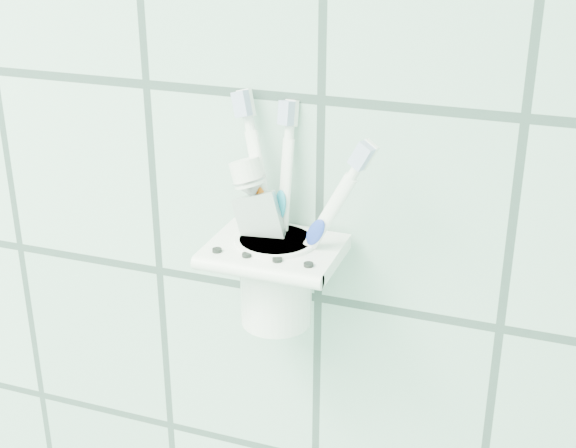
% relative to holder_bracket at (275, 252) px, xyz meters
% --- Properties ---
extents(holder_bracket, '(0.11, 0.10, 0.03)m').
position_rel_holder_bracket_xyz_m(holder_bracket, '(0.00, 0.00, 0.00)').
color(holder_bracket, white).
rests_on(holder_bracket, wall_back).
extents(cup, '(0.07, 0.07, 0.08)m').
position_rel_holder_bracket_xyz_m(cup, '(-0.00, 0.00, -0.03)').
color(cup, white).
rests_on(cup, holder_bracket).
extents(toothbrush_pink, '(0.06, 0.04, 0.20)m').
position_rel_holder_bracket_xyz_m(toothbrush_pink, '(0.01, 0.00, 0.04)').
color(toothbrush_pink, white).
rests_on(toothbrush_pink, cup).
extents(toothbrush_blue, '(0.02, 0.04, 0.19)m').
position_rel_holder_bracket_xyz_m(toothbrush_blue, '(-0.00, 0.01, 0.03)').
color(toothbrush_blue, white).
rests_on(toothbrush_blue, cup).
extents(toothbrush_orange, '(0.09, 0.02, 0.18)m').
position_rel_holder_bracket_xyz_m(toothbrush_orange, '(-0.01, 0.01, 0.03)').
color(toothbrush_orange, white).
rests_on(toothbrush_orange, cup).
extents(toothpaste_tube, '(0.07, 0.04, 0.15)m').
position_rel_holder_bracket_xyz_m(toothpaste_tube, '(0.01, 0.00, 0.02)').
color(toothpaste_tube, silver).
rests_on(toothpaste_tube, cup).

